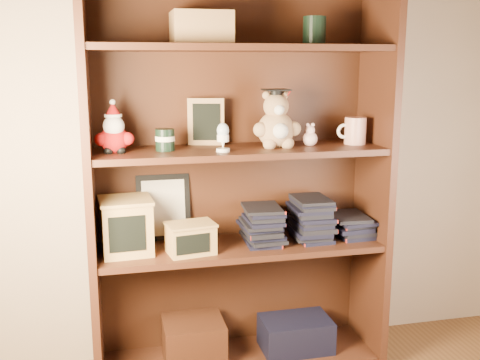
{
  "coord_description": "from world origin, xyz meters",
  "views": [
    {
      "loc": [
        -0.53,
        -0.84,
        1.28
      ],
      "look_at": [
        -0.03,
        1.3,
        0.82
      ],
      "focal_mm": 42.0,
      "sensor_mm": 36.0,
      "label": 1
    }
  ],
  "objects_px": {
    "grad_teddy_bear": "(276,125)",
    "teacher_mug": "(355,131)",
    "treats_box": "(126,225)",
    "bookcase": "(237,187)"
  },
  "relations": [
    {
      "from": "teacher_mug",
      "to": "treats_box",
      "type": "xyz_separation_m",
      "value": [
        -0.94,
        -0.0,
        -0.35
      ]
    },
    {
      "from": "grad_teddy_bear",
      "to": "treats_box",
      "type": "height_order",
      "value": "grad_teddy_bear"
    },
    {
      "from": "grad_teddy_bear",
      "to": "treats_box",
      "type": "bearing_deg",
      "value": 179.41
    },
    {
      "from": "teacher_mug",
      "to": "grad_teddy_bear",
      "type": "bearing_deg",
      "value": -178.79
    },
    {
      "from": "bookcase",
      "to": "teacher_mug",
      "type": "bearing_deg",
      "value": -5.88
    },
    {
      "from": "teacher_mug",
      "to": "treats_box",
      "type": "height_order",
      "value": "teacher_mug"
    },
    {
      "from": "grad_teddy_bear",
      "to": "teacher_mug",
      "type": "distance_m",
      "value": 0.34
    },
    {
      "from": "treats_box",
      "to": "bookcase",
      "type": "bearing_deg",
      "value": 6.49
    },
    {
      "from": "bookcase",
      "to": "grad_teddy_bear",
      "type": "relative_size",
      "value": 6.72
    },
    {
      "from": "bookcase",
      "to": "teacher_mug",
      "type": "distance_m",
      "value": 0.54
    }
  ]
}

